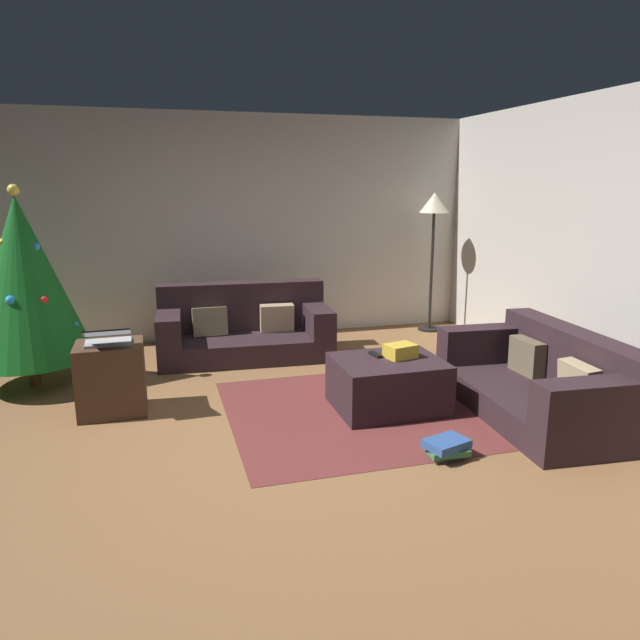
# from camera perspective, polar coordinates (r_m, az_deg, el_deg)

# --- Properties ---
(ground_plane) EXTENTS (6.40, 6.40, 0.00)m
(ground_plane) POSITION_cam_1_polar(r_m,az_deg,el_deg) (4.32, -5.03, -11.74)
(ground_plane) COLOR brown
(rear_partition) EXTENTS (6.40, 0.12, 2.60)m
(rear_partition) POSITION_cam_1_polar(r_m,az_deg,el_deg) (7.05, -10.18, 8.75)
(rear_partition) COLOR beige
(rear_partition) RESTS_ON ground_plane
(couch_left) EXTENTS (1.84, 0.94, 0.76)m
(couch_left) POSITION_cam_1_polar(r_m,az_deg,el_deg) (6.35, -7.37, -0.86)
(couch_left) COLOR #2D1E23
(couch_left) RESTS_ON ground_plane
(couch_right) EXTENTS (1.04, 1.84, 0.67)m
(couch_right) POSITION_cam_1_polar(r_m,az_deg,el_deg) (5.06, 21.00, -5.63)
(couch_right) COLOR #2D1E23
(couch_right) RESTS_ON ground_plane
(ottoman) EXTENTS (0.86, 0.71, 0.42)m
(ottoman) POSITION_cam_1_polar(r_m,az_deg,el_deg) (4.87, 6.59, -6.20)
(ottoman) COLOR #2D1E23
(ottoman) RESTS_ON ground_plane
(gift_box) EXTENTS (0.28, 0.23, 0.11)m
(gift_box) POSITION_cam_1_polar(r_m,az_deg,el_deg) (4.86, 7.81, -2.99)
(gift_box) COLOR gold
(gift_box) RESTS_ON ottoman
(tv_remote) EXTENTS (0.07, 0.17, 0.02)m
(tv_remote) POSITION_cam_1_polar(r_m,az_deg,el_deg) (4.90, 5.42, -3.37)
(tv_remote) COLOR black
(tv_remote) RESTS_ON ottoman
(christmas_tree) EXTENTS (1.09, 1.09, 1.81)m
(christmas_tree) POSITION_cam_1_polar(r_m,az_deg,el_deg) (5.81, -26.81, 3.57)
(christmas_tree) COLOR brown
(christmas_tree) RESTS_ON ground_plane
(side_table) EXTENTS (0.52, 0.44, 0.58)m
(side_table) POSITION_cam_1_polar(r_m,az_deg,el_deg) (5.02, -19.58, -5.35)
(side_table) COLOR #4C3323
(side_table) RESTS_ON ground_plane
(laptop) EXTENTS (0.36, 0.40, 0.17)m
(laptop) POSITION_cam_1_polar(r_m,az_deg,el_deg) (4.87, -19.90, -1.73)
(laptop) COLOR silver
(laptop) RESTS_ON side_table
(book_stack) EXTENTS (0.33, 0.28, 0.13)m
(book_stack) POSITION_cam_1_polar(r_m,az_deg,el_deg) (4.15, 12.19, -12.04)
(book_stack) COLOR #4C423D
(book_stack) RESTS_ON ground_plane
(corner_lamp) EXTENTS (0.36, 0.36, 1.71)m
(corner_lamp) POSITION_cam_1_polar(r_m,az_deg,el_deg) (7.37, 11.01, 10.10)
(corner_lamp) COLOR black
(corner_lamp) RESTS_ON ground_plane
(area_rug) EXTENTS (2.60, 2.00, 0.01)m
(area_rug) POSITION_cam_1_polar(r_m,az_deg,el_deg) (4.94, 6.53, -8.45)
(area_rug) COLOR brown
(area_rug) RESTS_ON ground_plane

